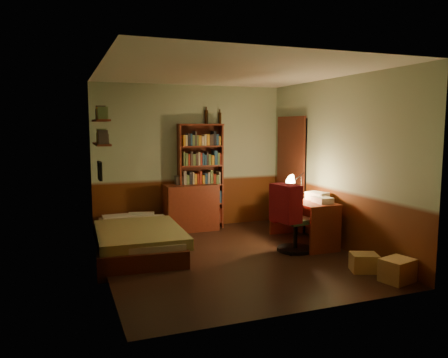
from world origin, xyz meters
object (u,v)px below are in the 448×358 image
object	(u,v)px
cardboard_box_b	(364,263)
bed	(137,229)
dresser	(191,207)
cardboard_box_a	(397,270)
mini_stereo	(183,180)
bookshelf	(201,177)
office_chair	(296,218)
desk_lamp	(301,182)
desk	(303,221)

from	to	relation	value
cardboard_box_b	bed	bearing A→B (deg)	142.06
dresser	cardboard_box_a	xyz separation A→B (m)	(1.59, -3.41, -0.27)
mini_stereo	bookshelf	bearing A→B (deg)	-2.21
bookshelf	cardboard_box_b	xyz separation A→B (m)	(1.24, -3.04, -0.84)
bookshelf	office_chair	world-z (taller)	bookshelf
mini_stereo	desk_lamp	world-z (taller)	desk_lamp
office_chair	cardboard_box_a	xyz separation A→B (m)	(0.51, -1.57, -0.37)
bed	desk_lamp	world-z (taller)	desk_lamp
bed	cardboard_box_b	world-z (taller)	bed
desk	desk_lamp	xyz separation A→B (m)	(0.01, 0.09, 0.62)
dresser	bookshelf	xyz separation A→B (m)	(0.22, 0.09, 0.54)
desk_lamp	office_chair	distance (m)	0.76
bookshelf	office_chair	distance (m)	2.16
dresser	mini_stereo	distance (m)	0.52
bookshelf	office_chair	xyz separation A→B (m)	(0.87, -1.92, -0.44)
desk	cardboard_box_a	xyz separation A→B (m)	(0.15, -1.95, -0.22)
bookshelf	desk_lamp	xyz separation A→B (m)	(1.24, -1.45, 0.02)
office_chair	cardboard_box_b	bearing A→B (deg)	-82.82
bed	office_chair	size ratio (longest dim) A/B	2.11
desk_lamp	cardboard_box_b	xyz separation A→B (m)	(0.00, -1.60, -0.86)
dresser	desk_lamp	world-z (taller)	desk_lamp
bed	office_chair	world-z (taller)	office_chair
bed	mini_stereo	size ratio (longest dim) A/B	7.87
dresser	mini_stereo	xyz separation A→B (m)	(-0.11, 0.13, 0.49)
bed	desk_lamp	xyz separation A→B (m)	(2.58, -0.42, 0.65)
mini_stereo	cardboard_box_a	size ratio (longest dim) A/B	0.73
dresser	office_chair	size ratio (longest dim) A/B	0.91
desk	cardboard_box_b	xyz separation A→B (m)	(0.01, -1.51, -0.24)
cardboard_box_b	mini_stereo	bearing A→B (deg)	116.92
desk	cardboard_box_b	distance (m)	1.53
cardboard_box_a	desk_lamp	bearing A→B (deg)	93.87
office_chair	cardboard_box_b	size ratio (longest dim) A/B	3.10
cardboard_box_a	cardboard_box_b	bearing A→B (deg)	106.88
bed	desk_lamp	distance (m)	2.69
desk_lamp	cardboard_box_a	size ratio (longest dim) A/B	1.41
cardboard_box_a	cardboard_box_b	distance (m)	0.47
bed	cardboard_box_b	size ratio (longest dim) A/B	6.52
desk_lamp	mini_stereo	bearing A→B (deg)	160.37
desk	bed	bearing A→B (deg)	168.84
bed	dresser	xyz separation A→B (m)	(1.13, 0.95, 0.09)
desk	cardboard_box_b	world-z (taller)	desk
desk	office_chair	bearing A→B (deg)	-132.72
dresser	bookshelf	distance (m)	0.59
desk_lamp	cardboard_box_b	distance (m)	1.81
dresser	desk	distance (m)	2.05
dresser	desk_lamp	distance (m)	2.07
dresser	bookshelf	size ratio (longest dim) A/B	0.49
desk_lamp	cardboard_box_a	bearing A→B (deg)	-62.19
dresser	mini_stereo	size ratio (longest dim) A/B	3.40
desk	dresser	bearing A→B (deg)	134.82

